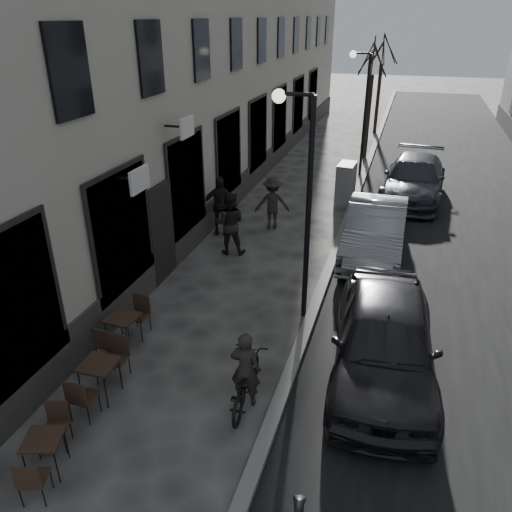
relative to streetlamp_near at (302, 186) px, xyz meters
The scene contains 18 objects.
road 11.23m from the streetlamp_near, 68.09° to the left, with size 7.30×60.00×0.00m, color black.
kerb 10.48m from the streetlamp_near, 87.87° to the left, with size 0.25×60.00×0.12m, color gray.
streetlamp_near is the anchor object (origin of this frame).
streetlamp_far 12.00m from the streetlamp_near, 90.00° to the left, with size 0.90×0.28×5.09m.
tree_near 15.08m from the streetlamp_near, 89.72° to the left, with size 2.40×2.40×5.70m.
tree_far 21.05m from the streetlamp_near, 89.80° to the left, with size 2.40×2.40×5.70m.
bistro_set_a 6.72m from the streetlamp_near, 115.91° to the right, with size 0.78×1.39×0.80m.
bistro_set_b 5.45m from the streetlamp_near, 126.58° to the right, with size 0.63×1.51×0.89m.
bistro_set_c 4.79m from the streetlamp_near, 144.37° to the right, with size 0.65×1.50×0.87m.
utility_cabinet 8.27m from the streetlamp_near, 89.69° to the left, with size 0.57×1.04×1.56m, color slate.
bicycle 4.18m from the streetlamp_near, 94.21° to the right, with size 0.61×1.74×0.91m, color black.
cyclist_rider 4.00m from the streetlamp_near, 94.21° to the right, with size 0.54×0.36×1.49m, color #282623.
pedestrian_near 4.41m from the streetlamp_near, 133.66° to the left, with size 0.91×0.71×1.88m, color black.
pedestrian_mid 5.80m from the streetlamp_near, 111.38° to the left, with size 1.12×0.65×1.74m, color #292524.
pedestrian_far 5.76m from the streetlamp_near, 130.16° to the left, with size 1.10×0.46×1.88m, color black.
car_near 3.53m from the streetlamp_near, 38.82° to the right, with size 1.94×4.82×1.64m, color black.
car_mid 4.80m from the streetlamp_near, 69.81° to the left, with size 1.63×4.67×1.54m, color gray.
car_far 10.00m from the streetlamp_near, 75.44° to the left, with size 2.16×5.32×1.54m, color #33353C.
Camera 1 is at (1.82, -3.88, 6.39)m, focal length 35.00 mm.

